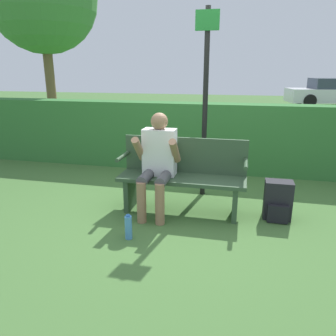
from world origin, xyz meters
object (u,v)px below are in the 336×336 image
(water_bottle, at_px, (128,227))
(parked_car, at_px, (332,93))
(person_seated, at_px, (158,159))
(park_bench, at_px, (183,175))
(backpack, at_px, (278,201))
(signpost, at_px, (205,97))

(water_bottle, relative_size, parked_car, 0.06)
(person_seated, bearing_deg, park_bench, 22.70)
(backpack, xyz_separation_m, parked_car, (3.70, 13.94, 0.40))
(person_seated, distance_m, parked_car, 14.98)
(water_bottle, xyz_separation_m, signpost, (0.61, 1.48, 1.25))
(water_bottle, xyz_separation_m, parked_car, (5.29, 14.81, 0.50))
(person_seated, bearing_deg, backpack, 4.69)
(person_seated, distance_m, signpost, 1.12)
(park_bench, relative_size, person_seated, 1.26)
(backpack, distance_m, parked_car, 14.43)
(backpack, xyz_separation_m, water_bottle, (-1.59, -0.87, -0.09))
(park_bench, height_order, signpost, signpost)
(person_seated, xyz_separation_m, backpack, (1.46, 0.12, -0.47))
(park_bench, distance_m, parked_car, 14.77)
(water_bottle, distance_m, signpost, 2.03)
(backpack, height_order, signpost, signpost)
(water_bottle, relative_size, signpost, 0.11)
(parked_car, bearing_deg, backpack, -114.48)
(person_seated, relative_size, signpost, 0.50)
(park_bench, xyz_separation_m, parked_car, (4.87, 13.94, 0.16))
(park_bench, distance_m, water_bottle, 1.02)
(park_bench, bearing_deg, parked_car, 70.76)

